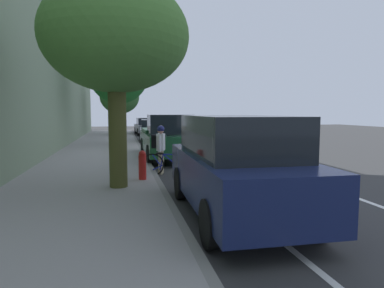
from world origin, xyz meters
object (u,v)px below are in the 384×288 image
at_px(parked_pickup_green_mid, 167,139).
at_px(cyclist_with_backpack, 160,145).
at_px(parked_sedan_grey_nearest, 146,126).
at_px(street_tree_mid_block, 119,74).
at_px(bicycle_at_curb, 169,164).
at_px(parked_suv_dark_blue_far, 236,165).
at_px(street_tree_far_end, 116,38).
at_px(street_tree_near_cyclist, 120,97).
at_px(parked_sedan_silver_second, 153,131).
at_px(fire_hydrant, 142,165).

height_order(parked_pickup_green_mid, cyclist_with_backpack, parked_pickup_green_mid).
height_order(parked_sedan_grey_nearest, street_tree_mid_block, street_tree_mid_block).
distance_m(parked_sedan_grey_nearest, bicycle_at_curb, 19.84).
bearing_deg(parked_pickup_green_mid, street_tree_mid_block, -70.33).
xyz_separation_m(parked_suv_dark_blue_far, bicycle_at_curb, (0.73, -4.32, -0.64)).
bearing_deg(cyclist_with_backpack, street_tree_far_end, 59.14).
bearing_deg(parked_suv_dark_blue_far, street_tree_mid_block, -80.67).
height_order(parked_pickup_green_mid, parked_suv_dark_blue_far, parked_suv_dark_blue_far).
distance_m(parked_sedan_grey_nearest, parked_pickup_green_mid, 15.91).
height_order(parked_pickup_green_mid, street_tree_near_cyclist, street_tree_near_cyclist).
relative_size(cyclist_with_backpack, street_tree_mid_block, 0.27).
distance_m(parked_suv_dark_blue_far, street_tree_far_end, 4.47).
distance_m(parked_sedan_grey_nearest, parked_suv_dark_blue_far, 24.14).
height_order(parked_sedan_silver_second, parked_pickup_green_mid, parked_pickup_green_mid).
bearing_deg(cyclist_with_backpack, fire_hydrant, 64.70).
distance_m(parked_pickup_green_mid, cyclist_with_backpack, 3.53).
xyz_separation_m(street_tree_near_cyclist, street_tree_far_end, (-0.00, 21.22, 0.52)).
relative_size(parked_sedan_silver_second, bicycle_at_curb, 2.60).
bearing_deg(bicycle_at_curb, street_tree_far_end, 48.68).
distance_m(parked_pickup_green_mid, street_tree_near_cyclist, 15.86).
height_order(parked_sedan_grey_nearest, fire_hydrant, parked_sedan_grey_nearest).
height_order(parked_sedan_silver_second, cyclist_with_backpack, cyclist_with_backpack).
xyz_separation_m(parked_pickup_green_mid, street_tree_near_cyclist, (2.04, -15.53, 2.48)).
xyz_separation_m(parked_sedan_grey_nearest, fire_hydrant, (1.63, 20.78, -0.20)).
distance_m(cyclist_with_backpack, fire_hydrant, 1.62).
xyz_separation_m(street_tree_mid_block, street_tree_far_end, (-0.00, 11.40, -0.38)).
bearing_deg(street_tree_near_cyclist, fire_hydrant, 91.87).
bearing_deg(bicycle_at_curb, cyclist_with_backpack, -63.75).
bearing_deg(bicycle_at_curb, parked_pickup_green_mid, -97.00).
height_order(parked_suv_dark_blue_far, street_tree_near_cyclist, street_tree_near_cyclist).
relative_size(bicycle_at_curb, street_tree_near_cyclist, 0.36).
distance_m(bicycle_at_curb, street_tree_far_end, 4.24).
relative_size(parked_pickup_green_mid, street_tree_mid_block, 0.89).
bearing_deg(parked_suv_dark_blue_far, bicycle_at_curb, -80.41).
xyz_separation_m(street_tree_near_cyclist, street_tree_mid_block, (-0.00, 9.82, 0.91)).
distance_m(parked_sedan_silver_second, parked_suv_dark_blue_far, 17.27).
distance_m(bicycle_at_curb, cyclist_with_backpack, 0.78).
xyz_separation_m(parked_sedan_grey_nearest, parked_pickup_green_mid, (0.25, 15.90, 0.15)).
relative_size(parked_sedan_silver_second, parked_pickup_green_mid, 0.84).
bearing_deg(cyclist_with_backpack, bicycle_at_curb, 116.25).
relative_size(parked_sedan_silver_second, street_tree_far_end, 0.86).
bearing_deg(bicycle_at_curb, parked_sedan_grey_nearest, -92.11).
relative_size(cyclist_with_backpack, fire_hydrant, 1.93).
distance_m(parked_suv_dark_blue_far, fire_hydrant, 3.77).
bearing_deg(street_tree_mid_block, street_tree_near_cyclist, -90.00).
height_order(cyclist_with_backpack, street_tree_far_end, street_tree_far_end).
distance_m(parked_sedan_silver_second, street_tree_near_cyclist, 7.37).
xyz_separation_m(parked_sedan_silver_second, cyclist_with_backpack, (0.92, 12.48, 0.23)).
distance_m(parked_sedan_silver_second, street_tree_mid_block, 5.35).
relative_size(parked_suv_dark_blue_far, cyclist_with_backpack, 2.92).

